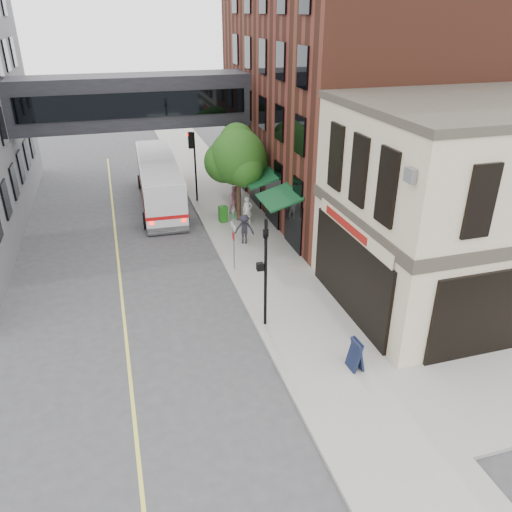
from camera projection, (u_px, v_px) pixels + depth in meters
ground at (271, 358)px, 18.17m from camera, size 120.00×120.00×0.00m
sidewalk_main at (232, 215)px, 30.70m from camera, size 4.00×60.00×0.15m
corner_building at (466, 207)px, 20.31m from camera, size 10.19×8.12×8.45m
brick_building at (352, 91)px, 30.52m from camera, size 13.76×18.00×14.00m
skyway_bridge at (133, 101)px, 30.03m from camera, size 14.00×3.18×3.00m
traffic_signal_near at (265, 261)px, 18.67m from camera, size 0.44×0.22×4.60m
traffic_signal_far at (192, 153)px, 31.39m from camera, size 0.53×0.28×4.50m
street_sign_pole at (234, 235)px, 23.44m from camera, size 0.08×0.75×3.00m
street_tree at (237, 157)px, 28.38m from camera, size 3.80×3.20×5.60m
lane_marking at (118, 258)px, 25.51m from camera, size 0.12×40.00×0.01m
bus at (159, 180)px, 32.07m from camera, size 2.95×10.89×2.91m
pedestrian_a at (247, 210)px, 28.98m from camera, size 0.64×0.46×1.65m
pedestrian_b at (235, 200)px, 30.48m from camera, size 0.86×0.69×1.71m
pedestrian_c at (244, 229)px, 26.50m from camera, size 1.20×0.93×1.63m
newspaper_box at (223, 214)px, 29.40m from camera, size 0.52×0.47×0.95m
sandwich_board at (356, 354)px, 17.22m from camera, size 0.44×0.66×1.14m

